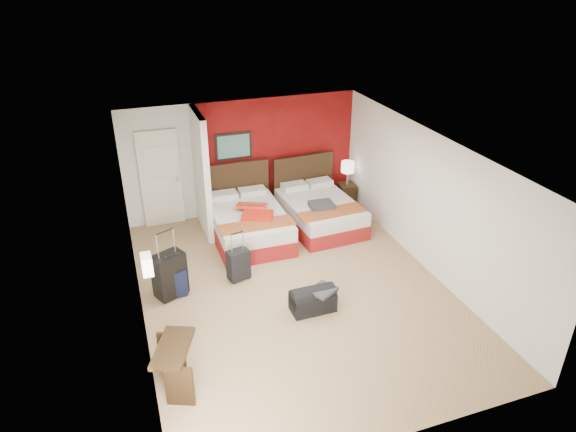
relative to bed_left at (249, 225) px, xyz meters
name	(u,v)px	position (x,y,z in m)	size (l,w,h in m)	color
ground	(294,290)	(0.25, -1.97, -0.30)	(6.50, 6.50, 0.00)	tan
room_walls	(192,201)	(-1.15, -0.55, 0.96)	(5.02, 6.52, 2.50)	silver
red_accent_panel	(276,154)	(1.00, 1.26, 0.95)	(3.50, 0.04, 2.50)	maroon
partition_wall	(202,174)	(-0.75, 0.64, 0.95)	(0.12, 1.20, 2.50)	silver
entry_door	(161,179)	(-1.50, 1.23, 0.73)	(0.82, 0.06, 2.05)	silver
bed_left	(249,225)	(0.00, 0.00, 0.00)	(1.40, 2.00, 0.60)	silver
bed_right	(320,213)	(1.55, 0.05, -0.01)	(1.34, 1.91, 0.57)	white
red_suitcase_open	(255,211)	(0.10, -0.10, 0.35)	(0.58, 0.81, 0.10)	red
jacket_bundle	(322,205)	(1.45, -0.25, 0.33)	(0.47, 0.37, 0.11)	#3B3A3F
nightstand	(346,194)	(2.52, 0.81, -0.05)	(0.36, 0.36, 0.50)	black
table_lamp	(348,173)	(2.52, 0.81, 0.47)	(0.30, 0.30, 0.53)	white
suitcase_black	(170,276)	(-1.75, -1.45, 0.08)	(0.51, 0.32, 0.77)	black
suitcase_charcoal	(238,266)	(-0.56, -1.34, -0.03)	(0.37, 0.23, 0.55)	black
suitcase_navy	(176,284)	(-1.67, -1.49, -0.06)	(0.34, 0.21, 0.47)	black
duffel_bag	(313,301)	(0.34, -2.59, -0.12)	(0.70, 0.37, 0.36)	black
jacket_draped	(323,290)	(0.49, -2.64, 0.08)	(0.40, 0.34, 0.05)	#353439
desk	(175,366)	(-1.97, -3.52, 0.03)	(0.40, 0.80, 0.67)	black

